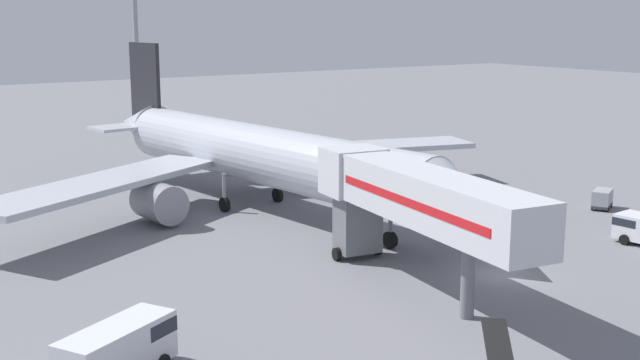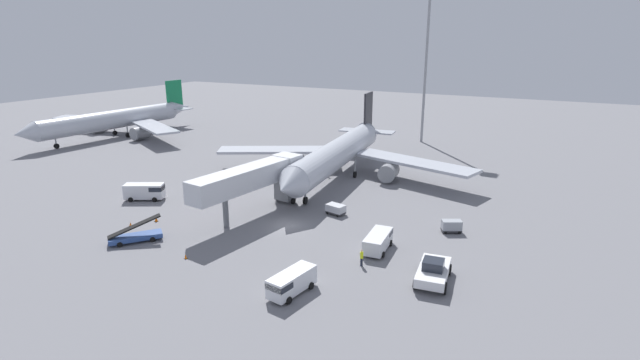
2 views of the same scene
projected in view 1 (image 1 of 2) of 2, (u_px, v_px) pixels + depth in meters
The scene contains 6 objects.
ground_plane at pixel (502, 275), 47.02m from camera, with size 300.00×300.00×0.00m, color slate.
airplane_at_gate at pixel (255, 155), 62.49m from camera, with size 44.64×44.04×12.20m.
jet_bridge at pixel (411, 198), 44.09m from camera, with size 5.62×18.44×6.75m.
service_van_near_center at pixel (120, 348), 33.35m from camera, with size 5.69×4.29×2.33m.
baggage_cart_near_right at pixel (602, 198), 62.77m from camera, with size 2.59×2.15×1.49m.
baggage_cart_far_center at pixel (469, 230), 53.93m from camera, with size 2.67×1.98×1.32m.
Camera 1 is at (-33.64, -31.67, 14.70)m, focal length 45.93 mm.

